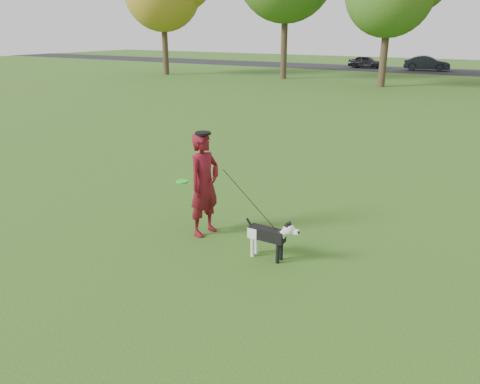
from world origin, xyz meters
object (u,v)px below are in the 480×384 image
Objects in this scene: man at (204,185)px; dog at (271,234)px; car_left at (366,62)px; car_mid at (427,63)px.

man is 1.95× the size of dog.
dog is 41.77m from car_left.
car_mid is (-3.19, 40.14, -0.30)m from man.
man reaches higher than car_mid.
dog is at bearing -94.30° from man.
car_left is at bearing 82.38° from car_mid.
dog is 0.29× the size of car_left.
man reaches higher than dog.
car_left is (-8.82, 40.14, -0.38)m from man.
car_left is at bearing 104.39° from dog.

